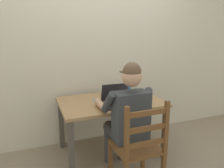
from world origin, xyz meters
TOP-DOWN VIEW (x-y plane):
  - ground_plane at (0.00, 0.00)m, footprint 8.00×8.00m
  - back_wall at (0.00, 0.49)m, footprint 6.00×0.04m
  - desk at (0.00, 0.00)m, footprint 1.23×0.81m
  - seated_person at (-0.01, -0.48)m, footprint 0.50×0.60m
  - wooden_chair at (-0.01, -0.76)m, footprint 0.42×0.42m
  - laptop at (0.02, -0.16)m, footprint 0.33×0.29m
  - computer_mouse at (0.31, -0.17)m, footprint 0.06×0.10m
  - coffee_mug_white at (0.01, 0.29)m, footprint 0.11×0.07m
  - coffee_mug_dark at (0.29, -0.07)m, footprint 0.12×0.08m
  - book_stack_main at (0.26, 0.21)m, footprint 0.19×0.15m
  - paper_pile_near_laptop at (-0.02, -0.28)m, footprint 0.24×0.22m
  - paper_pile_back_corner at (0.21, -0.25)m, footprint 0.31×0.28m
  - landscape_photo_print at (-0.14, 0.07)m, footprint 0.14×0.11m

SIDE VIEW (x-z plane):
  - ground_plane at x=0.00m, z-range 0.00..0.00m
  - wooden_chair at x=-0.01m, z-range -0.01..0.93m
  - desk at x=0.00m, z-range 0.26..0.96m
  - seated_person at x=-0.01m, z-range 0.06..1.31m
  - landscape_photo_print at x=-0.14m, z-range 0.70..0.70m
  - paper_pile_back_corner at x=0.21m, z-range 0.70..0.70m
  - paper_pile_near_laptop at x=-0.02m, z-range 0.70..0.71m
  - computer_mouse at x=0.31m, z-range 0.70..0.73m
  - coffee_mug_dark at x=0.29m, z-range 0.70..0.79m
  - coffee_mug_white at x=0.01m, z-range 0.70..0.80m
  - laptop at x=0.02m, z-range 0.64..0.87m
  - book_stack_main at x=0.26m, z-range 0.70..0.81m
  - back_wall at x=0.00m, z-range 0.00..2.60m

